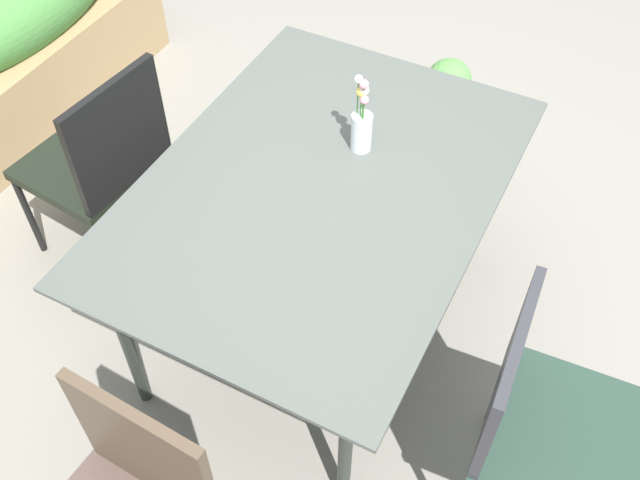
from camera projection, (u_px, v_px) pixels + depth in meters
The scene contains 6 objects.
ground_plane at pixel (327, 300), 3.02m from camera, with size 12.00×12.00×0.00m, color gray.
dining_table at pixel (320, 195), 2.44m from camera, with size 1.52×1.09×0.74m.
chair_far_side at pixel (102, 158), 2.82m from camera, with size 0.51×0.51×0.92m.
chair_near_left at pixel (548, 422), 2.10m from camera, with size 0.53×0.53×0.88m.
flower_vase at pixel (362, 124), 2.44m from camera, with size 0.07×0.07×0.29m.
potted_plant at pixel (447, 94), 3.59m from camera, with size 0.22×0.22×0.38m.
Camera 1 is at (-1.60, -0.80, 2.45)m, focal length 41.25 mm.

